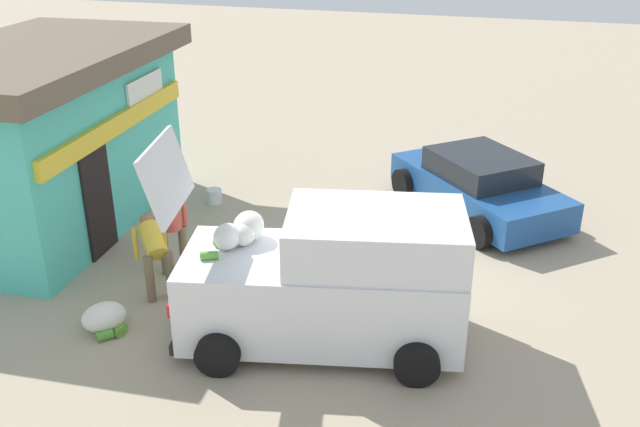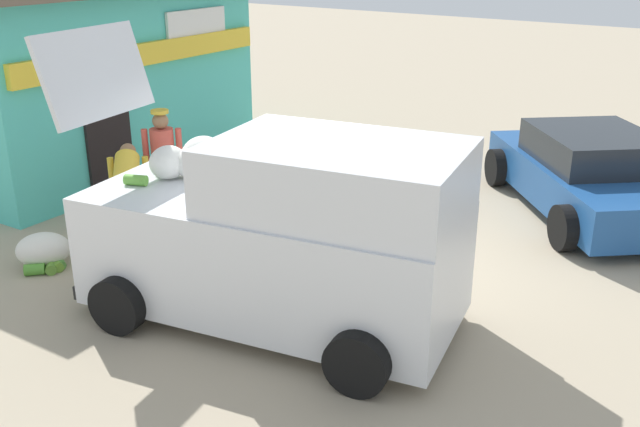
# 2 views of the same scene
# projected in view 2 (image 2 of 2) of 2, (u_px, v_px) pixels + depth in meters

# --- Properties ---
(ground_plane) EXTENTS (60.00, 60.00, 0.00)m
(ground_plane) POSITION_uv_depth(u_px,v_px,m) (330.00, 254.00, 9.69)
(ground_plane) COLOR tan
(storefront_bar) EXTENTS (6.47, 4.07, 3.58)m
(storefront_bar) POSITION_uv_depth(u_px,v_px,m) (87.00, 67.00, 12.79)
(storefront_bar) COLOR #4CC6B7
(storefront_bar) RESTS_ON ground_plane
(delivery_van) EXTENTS (2.77, 4.61, 3.09)m
(delivery_van) POSITION_uv_depth(u_px,v_px,m) (284.00, 234.00, 7.64)
(delivery_van) COLOR silver
(delivery_van) RESTS_ON ground_plane
(parked_sedan) EXTENTS (4.26, 4.07, 1.28)m
(parked_sedan) POSITION_uv_depth(u_px,v_px,m) (590.00, 174.00, 10.99)
(parked_sedan) COLOR #1E4C8C
(parked_sedan) RESTS_ON ground_plane
(vendor_standing) EXTENTS (0.48, 0.48, 1.73)m
(vendor_standing) POSITION_uv_depth(u_px,v_px,m) (163.00, 160.00, 10.37)
(vendor_standing) COLOR #726047
(vendor_standing) RESTS_ON ground_plane
(customer_bending) EXTENTS (0.77, 0.76, 1.31)m
(customer_bending) POSITION_uv_depth(u_px,v_px,m) (127.00, 185.00, 9.85)
(customer_bending) COLOR #726047
(customer_bending) RESTS_ON ground_plane
(unloaded_banana_pile) EXTENTS (0.86, 0.90, 0.45)m
(unloaded_banana_pile) POSITION_uv_depth(u_px,v_px,m) (44.00, 251.00, 9.26)
(unloaded_banana_pile) COLOR silver
(unloaded_banana_pile) RESTS_ON ground_plane
(paint_bucket) EXTENTS (0.33, 0.33, 0.31)m
(paint_bucket) POSITION_uv_depth(u_px,v_px,m) (267.00, 159.00, 13.32)
(paint_bucket) COLOR silver
(paint_bucket) RESTS_ON ground_plane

